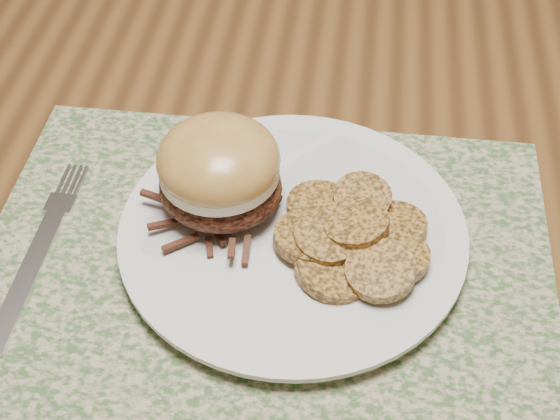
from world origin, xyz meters
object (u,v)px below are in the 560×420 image
at_px(dining_table, 277,224).
at_px(pork_sandwich, 219,171).
at_px(dinner_plate, 293,234).
at_px(fork, 40,249).

height_order(dining_table, pork_sandwich, pork_sandwich).
bearing_deg(dinner_plate, pork_sandwich, 162.95).
bearing_deg(dining_table, pork_sandwich, -115.94).
height_order(dining_table, dinner_plate, dinner_plate).
distance_m(dining_table, dinner_plate, 0.13).
bearing_deg(pork_sandwich, dining_table, 88.66).
xyz_separation_m(dining_table, pork_sandwich, (-0.04, -0.07, 0.14)).
height_order(dinner_plate, pork_sandwich, pork_sandwich).
bearing_deg(pork_sandwich, fork, -134.05).
relative_size(pork_sandwich, fork, 0.66).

